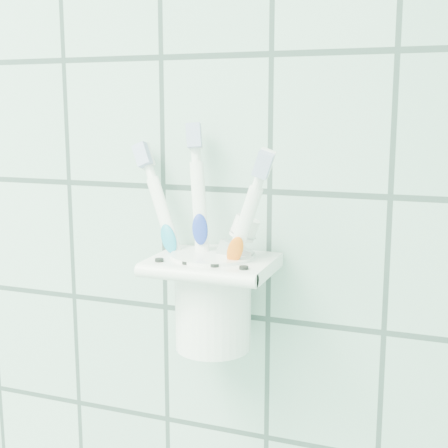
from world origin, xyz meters
name	(u,v)px	position (x,y,z in m)	size (l,w,h in m)	color
holder_bracket	(213,266)	(0.66, 1.15, 1.31)	(0.12, 0.10, 0.04)	white
cup	(213,297)	(0.65, 1.16, 1.28)	(0.08, 0.08, 0.10)	white
toothbrush_pink	(203,236)	(0.65, 1.14, 1.35)	(0.08, 0.06, 0.21)	white
toothbrush_blue	(207,233)	(0.65, 1.15, 1.35)	(0.04, 0.04, 0.21)	white
toothbrush_orange	(207,237)	(0.65, 1.16, 1.34)	(0.07, 0.04, 0.20)	white
toothpaste_tube	(202,265)	(0.64, 1.15, 1.31)	(0.06, 0.03, 0.14)	silver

